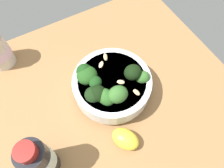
# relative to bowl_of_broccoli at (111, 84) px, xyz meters

# --- Properties ---
(ground_plane) EXTENTS (0.67, 0.67, 0.04)m
(ground_plane) POSITION_rel_bowl_of_broccoli_xyz_m (-0.03, 0.02, -0.06)
(ground_plane) COLOR #996D42
(bowl_of_broccoli) EXTENTS (0.19, 0.19, 0.10)m
(bowl_of_broccoli) POSITION_rel_bowl_of_broccoli_xyz_m (0.00, 0.00, 0.00)
(bowl_of_broccoli) COLOR white
(bowl_of_broccoli) RESTS_ON ground_plane
(lemon_wedge) EXTENTS (0.08, 0.07, 0.04)m
(lemon_wedge) POSITION_rel_bowl_of_broccoli_xyz_m (-0.13, 0.03, -0.02)
(lemon_wedge) COLOR yellow
(lemon_wedge) RESTS_ON ground_plane
(bottle_tall) EXTENTS (0.06, 0.06, 0.15)m
(bottle_tall) POSITION_rel_bowl_of_broccoli_xyz_m (-0.09, 0.21, 0.02)
(bottle_tall) COLOR black
(bottle_tall) RESTS_ON ground_plane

